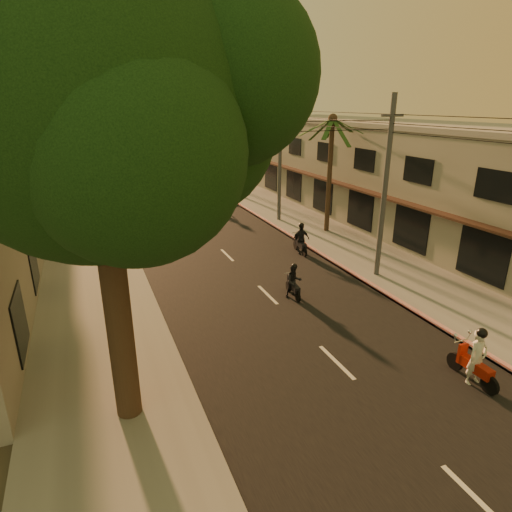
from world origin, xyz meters
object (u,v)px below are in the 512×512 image
object	(u,v)px
scooter_far_a	(190,203)
scooter_far_c	(167,175)
scooter_red	(476,359)
parked_car	(211,189)
scooter_far_b	(214,201)
palm_tree	(332,126)
scooter_mid_a	(294,282)
scooter_mid_b	(301,240)
broadleaf_tree	(110,106)

from	to	relation	value
scooter_far_a	scooter_far_c	distance (m)	14.55
scooter_red	scooter_far_c	distance (m)	40.67
scooter_far_a	parked_car	world-z (taller)	scooter_far_a
scooter_far_a	scooter_far_b	world-z (taller)	scooter_far_b
palm_tree	parked_car	size ratio (longest dim) A/B	1.88
palm_tree	scooter_mid_a	size ratio (longest dim) A/B	4.82
scooter_mid_a	parked_car	bearing A→B (deg)	88.31
scooter_mid_a	palm_tree	bearing A→B (deg)	56.74
scooter_far_a	scooter_mid_b	bearing A→B (deg)	-97.05
broadleaf_tree	scooter_mid_b	xyz separation A→B (m)	(10.81, 10.53, -7.62)
scooter_red	scooter_mid_a	world-z (taller)	scooter_red
scooter_far_b	parked_car	world-z (taller)	scooter_far_b
scooter_mid_b	scooter_far_a	distance (m)	13.31
scooter_red	scooter_far_a	world-z (taller)	scooter_red
broadleaf_tree	scooter_far_a	world-z (taller)	broadleaf_tree
scooter_mid_b	scooter_far_a	xyz separation A→B (m)	(-3.57, 12.82, -0.10)
palm_tree	scooter_red	world-z (taller)	palm_tree
broadleaf_tree	parked_car	world-z (taller)	broadleaf_tree
palm_tree	scooter_far_c	bearing A→B (deg)	104.86
scooter_mid_b	scooter_far_b	distance (m)	12.48
scooter_mid_a	scooter_far_a	bearing A→B (deg)	96.90
broadleaf_tree	scooter_far_b	world-z (taller)	broadleaf_tree
scooter_red	scooter_far_c	world-z (taller)	scooter_red
broadleaf_tree	palm_tree	bearing A→B (deg)	43.48
broadleaf_tree	scooter_red	world-z (taller)	broadleaf_tree
palm_tree	scooter_far_c	distance (m)	25.64
palm_tree	scooter_far_b	distance (m)	12.29
scooter_red	scooter_far_a	xyz separation A→B (m)	(-2.84, 26.11, -0.11)
scooter_mid_a	scooter_far_b	size ratio (longest dim) A/B	0.90
scooter_far_a	scooter_far_c	size ratio (longest dim) A/B	0.89
scooter_red	scooter_mid_a	size ratio (longest dim) A/B	1.18
scooter_red	scooter_far_b	size ratio (longest dim) A/B	1.07
scooter_far_c	scooter_far_b	bearing A→B (deg)	-90.52
scooter_mid_b	parked_car	xyz separation A→B (m)	(-0.18, 17.95, -0.16)
parked_car	scooter_mid_b	bearing A→B (deg)	-95.66
scooter_far_a	palm_tree	bearing A→B (deg)	-74.81
broadleaf_tree	palm_tree	distance (m)	20.18
broadleaf_tree	scooter_red	distance (m)	12.93
scooter_red	scooter_mid_b	distance (m)	13.31
scooter_mid_b	parked_car	size ratio (longest dim) A/B	0.44
palm_tree	scooter_red	xyz separation A→B (m)	(-4.54, -16.61, -6.29)
palm_tree	parked_car	world-z (taller)	palm_tree
broadleaf_tree	scooter_far_b	size ratio (longest dim) A/B	6.41
scooter_mid_a	scooter_far_c	bearing A→B (deg)	94.58
scooter_far_a	scooter_far_b	xyz separation A→B (m)	(1.95, -0.45, 0.09)
scooter_mid_b	scooter_far_c	xyz separation A→B (m)	(-2.57, 27.34, -0.04)
scooter_mid_a	scooter_far_a	distance (m)	18.14
scooter_mid_a	scooter_far_c	world-z (taller)	scooter_far_c
scooter_far_b	scooter_far_a	bearing A→B (deg)	168.22
broadleaf_tree	scooter_red	size ratio (longest dim) A/B	6.01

